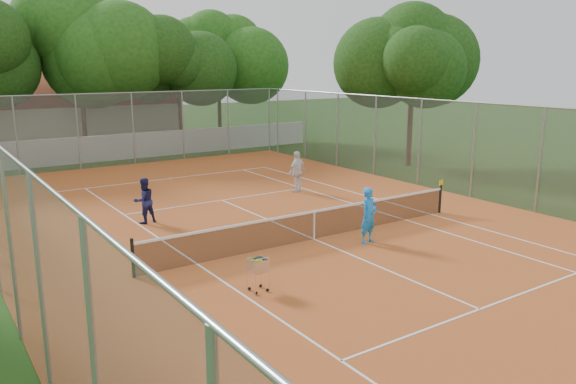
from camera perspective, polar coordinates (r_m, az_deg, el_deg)
ground at (r=18.17m, az=2.66°, el=-4.88°), size 120.00×120.00×0.00m
court_pad at (r=18.17m, az=2.66°, el=-4.85°), size 18.00×34.00×0.02m
court_lines at (r=18.16m, az=2.66°, el=-4.81°), size 10.98×23.78×0.01m
tennis_net at (r=18.02m, az=2.67°, el=-3.33°), size 11.88×0.10×0.98m
perimeter_fence at (r=17.66m, az=2.72°, el=1.32°), size 18.00×34.00×4.00m
boundary_wall at (r=34.79m, az=-16.40°, el=4.44°), size 26.00×0.30×1.50m
clubhouse at (r=43.79m, az=-23.11°, el=7.48°), size 16.40×9.00×4.40m
tropical_trees at (r=37.33m, az=-18.27°, el=11.42°), size 29.00×19.00×10.00m
player_near at (r=17.75m, az=8.21°, el=-2.37°), size 0.72×0.55×1.78m
player_far_left at (r=20.42m, az=-14.41°, el=-0.86°), size 0.87×0.73×1.62m
player_far_right at (r=24.65m, az=0.97°, el=2.10°), size 1.14×0.72×1.81m
ball_hopper at (r=14.01m, az=-3.05°, el=-8.29°), size 0.58×0.58×0.92m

